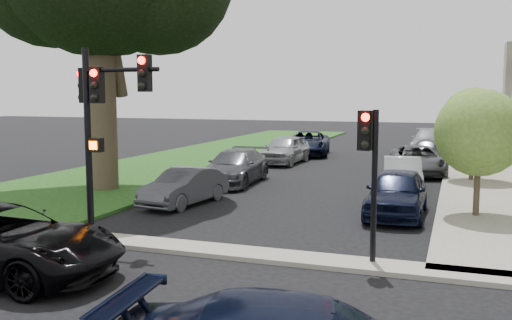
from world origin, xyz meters
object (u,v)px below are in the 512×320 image
(small_tree_a, at_px, (479,133))
(car_parked_1, at_px, (402,175))
(traffic_signal_main, at_px, (101,108))
(car_parked_8, at_px, (308,143))
(car_parked_6, at_px, (235,167))
(car_parked_4, at_px, (429,141))
(car_parked_7, at_px, (285,149))
(traffic_signal_secondary, at_px, (369,158))
(car_parked_0, at_px, (397,193))
(small_tree_b, at_px, (474,119))
(car_parked_5, at_px, (185,187))
(car_parked_3, at_px, (427,151))
(small_tree_c, at_px, (470,119))
(car_parked_2, at_px, (418,160))

(small_tree_a, bearing_deg, car_parked_1, 121.43)
(traffic_signal_main, distance_m, car_parked_8, 22.85)
(car_parked_1, height_order, car_parked_6, car_parked_6)
(car_parked_4, xyz_separation_m, car_parked_7, (-7.42, -8.62, 0.01))
(small_tree_a, relative_size, traffic_signal_main, 0.80)
(traffic_signal_secondary, bearing_deg, car_parked_6, 125.72)
(traffic_signal_secondary, height_order, car_parked_1, traffic_signal_secondary)
(car_parked_0, height_order, car_parked_1, car_parked_0)
(small_tree_b, relative_size, car_parked_0, 0.94)
(car_parked_0, xyz_separation_m, car_parked_7, (-7.42, 12.17, 0.04))
(small_tree_b, height_order, car_parked_5, small_tree_b)
(car_parked_4, bearing_deg, car_parked_3, -89.07)
(car_parked_4, distance_m, car_parked_6, 17.94)
(small_tree_b, distance_m, car_parked_3, 7.16)
(small_tree_c, relative_size, traffic_signal_secondary, 1.04)
(car_parked_2, xyz_separation_m, car_parked_7, (-7.40, 2.01, 0.10))
(small_tree_c, distance_m, car_parked_3, 3.33)
(car_parked_2, distance_m, car_parked_6, 9.33)
(car_parked_7, distance_m, car_parked_8, 4.83)
(car_parked_7, bearing_deg, traffic_signal_main, -87.22)
(small_tree_b, height_order, car_parked_3, small_tree_b)
(traffic_signal_main, bearing_deg, car_parked_5, 91.42)
(car_parked_5, height_order, car_parked_7, car_parked_7)
(car_parked_8, bearing_deg, car_parked_4, 17.51)
(car_parked_5, xyz_separation_m, car_parked_7, (-0.12, 12.78, 0.16))
(car_parked_1, height_order, car_parked_5, car_parked_1)
(small_tree_b, bearing_deg, car_parked_6, -158.12)
(small_tree_b, xyz_separation_m, small_tree_c, (0.00, 8.23, -0.33))
(traffic_signal_main, bearing_deg, car_parked_4, 74.84)
(car_parked_6, bearing_deg, small_tree_a, -25.38)
(traffic_signal_secondary, xyz_separation_m, car_parked_2, (0.05, 15.89, -1.80))
(car_parked_0, xyz_separation_m, car_parked_6, (-7.39, 4.44, -0.02))
(car_parked_5, distance_m, car_parked_7, 12.78)
(car_parked_0, bearing_deg, car_parked_7, 120.83)
(small_tree_c, relative_size, car_parked_2, 0.74)
(traffic_signal_secondary, bearing_deg, car_parked_5, 144.70)
(traffic_signal_main, bearing_deg, car_parked_8, 90.26)
(traffic_signal_secondary, bearing_deg, small_tree_c, 83.64)
(car_parked_0, height_order, car_parked_8, car_parked_8)
(small_tree_b, xyz_separation_m, car_parked_5, (-9.72, -8.99, -2.16))
(car_parked_4, height_order, car_parked_5, car_parked_4)
(car_parked_2, xyz_separation_m, car_parked_6, (-7.37, -5.72, 0.04))
(small_tree_a, relative_size, car_parked_7, 0.87)
(small_tree_b, xyz_separation_m, traffic_signal_secondary, (-2.49, -14.11, -0.30))
(small_tree_c, height_order, car_parked_0, small_tree_c)
(traffic_signal_main, relative_size, car_parked_3, 1.23)
(small_tree_c, relative_size, car_parked_7, 0.79)
(car_parked_3, bearing_deg, car_parked_4, 100.62)
(car_parked_5, bearing_deg, car_parked_6, 98.95)
(small_tree_b, height_order, car_parked_2, small_tree_b)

